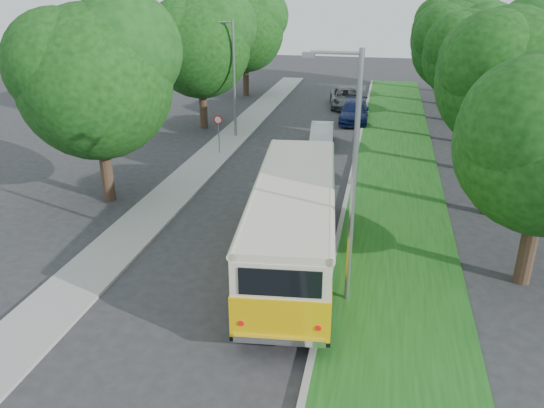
% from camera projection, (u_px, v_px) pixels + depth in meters
% --- Properties ---
extents(ground, '(120.00, 120.00, 0.00)m').
position_uv_depth(ground, '(239.00, 253.00, 20.38)').
color(ground, '#2A2A2C').
rests_on(ground, ground).
extents(curb, '(0.20, 70.00, 0.15)m').
position_uv_depth(curb, '(344.00, 209.00, 24.18)').
color(curb, gray).
rests_on(curb, ground).
extents(grass_verge, '(4.50, 70.00, 0.13)m').
position_uv_depth(grass_verge, '(397.00, 213.00, 23.73)').
color(grass_verge, '#184C14').
rests_on(grass_verge, ground).
extents(sidewalk, '(2.20, 70.00, 0.12)m').
position_uv_depth(sidewalk, '(171.00, 195.00, 25.79)').
color(sidewalk, gray).
rests_on(sidewalk, ground).
extents(treeline, '(24.27, 41.91, 9.46)m').
position_uv_depth(treeline, '(359.00, 45.00, 33.73)').
color(treeline, '#332319').
rests_on(treeline, ground).
extents(lamppost_near, '(1.71, 0.16, 8.00)m').
position_uv_depth(lamppost_near, '(351.00, 175.00, 15.64)').
color(lamppost_near, gray).
rests_on(lamppost_near, ground).
extents(lamppost_far, '(1.71, 0.16, 7.50)m').
position_uv_depth(lamppost_far, '(233.00, 75.00, 34.13)').
color(lamppost_far, gray).
rests_on(lamppost_far, ground).
extents(warning_sign, '(0.56, 0.10, 2.50)m').
position_uv_depth(warning_sign, '(218.00, 127.00, 31.39)').
color(warning_sign, gray).
rests_on(warning_sign, ground).
extents(vintage_bus, '(3.97, 11.25, 3.27)m').
position_uv_depth(vintage_bus, '(294.00, 224.00, 18.95)').
color(vintage_bus, '#EBB507').
rests_on(vintage_bus, ground).
extents(car_silver, '(2.10, 3.91, 1.27)m').
position_uv_depth(car_silver, '(304.00, 170.00, 27.42)').
color(car_silver, silver).
rests_on(car_silver, ground).
extents(car_white, '(1.78, 4.18, 1.34)m').
position_uv_depth(car_white, '(322.00, 134.00, 33.88)').
color(car_white, silver).
rests_on(car_white, ground).
extents(car_blue, '(2.12, 5.08, 1.47)m').
position_uv_depth(car_blue, '(354.00, 112.00, 39.41)').
color(car_blue, navy).
rests_on(car_blue, ground).
extents(car_grey, '(3.16, 5.67, 1.50)m').
position_uv_depth(car_grey, '(346.00, 98.00, 44.17)').
color(car_grey, '#56595D').
rests_on(car_grey, ground).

